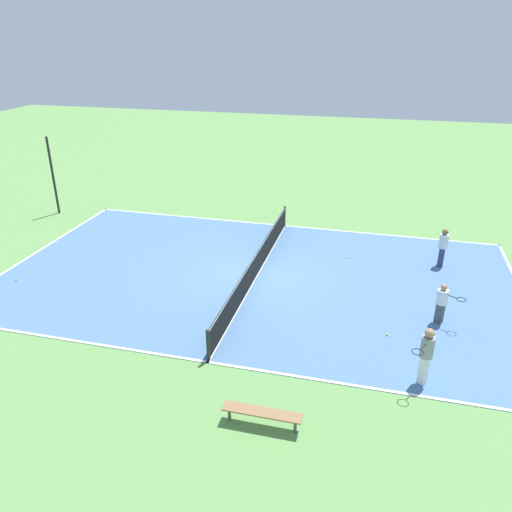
% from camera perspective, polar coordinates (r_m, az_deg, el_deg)
% --- Properties ---
extents(ground_plane, '(80.00, 80.00, 0.00)m').
position_cam_1_polar(ground_plane, '(19.64, 0.00, -2.39)').
color(ground_plane, '#60934C').
extents(court_surface, '(11.54, 19.81, 0.02)m').
position_cam_1_polar(court_surface, '(19.64, 0.00, -2.36)').
color(court_surface, '#4C729E').
rests_on(court_surface, ground_plane).
extents(tennis_net, '(11.34, 0.10, 1.03)m').
position_cam_1_polar(tennis_net, '(19.40, 0.00, -0.96)').
color(tennis_net, black).
rests_on(tennis_net, court_surface).
extents(bench, '(0.36, 1.96, 0.45)m').
position_cam_1_polar(bench, '(12.70, 0.67, -17.52)').
color(bench, olive).
rests_on(bench, ground_plane).
extents(player_near_white, '(0.72, 0.98, 1.41)m').
position_cam_1_polar(player_near_white, '(17.39, 20.49, -4.87)').
color(player_near_white, '#4C4C51').
rests_on(player_near_white, court_surface).
extents(player_far_white, '(0.37, 0.37, 1.62)m').
position_cam_1_polar(player_far_white, '(21.48, 20.59, 1.16)').
color(player_far_white, navy).
rests_on(player_far_white, court_surface).
extents(player_baseline_gray, '(0.98, 0.74, 1.73)m').
position_cam_1_polar(player_baseline_gray, '(14.32, 18.88, -10.38)').
color(player_baseline_gray, white).
rests_on(player_baseline_gray, court_surface).
extents(tennis_ball_far_baseline, '(0.07, 0.07, 0.07)m').
position_cam_1_polar(tennis_ball_far_baseline, '(21.51, 10.32, -0.14)').
color(tennis_ball_far_baseline, '#CCE033').
rests_on(tennis_ball_far_baseline, court_surface).
extents(tennis_ball_left_sideline, '(0.07, 0.07, 0.07)m').
position_cam_1_polar(tennis_ball_left_sideline, '(16.54, 14.76, -8.69)').
color(tennis_ball_left_sideline, '#CCE033').
rests_on(tennis_ball_left_sideline, court_surface).
extents(tennis_ball_right_alley, '(0.07, 0.07, 0.07)m').
position_cam_1_polar(tennis_ball_right_alley, '(21.41, -25.73, -2.46)').
color(tennis_ball_right_alley, '#CCE033').
rests_on(tennis_ball_right_alley, court_surface).
extents(fence_post_back_right, '(0.12, 0.12, 4.01)m').
position_cam_1_polar(fence_post_back_right, '(27.96, -22.19, 8.47)').
color(fence_post_back_right, black).
rests_on(fence_post_back_right, ground_plane).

